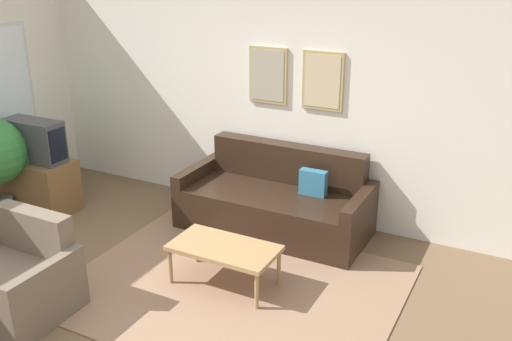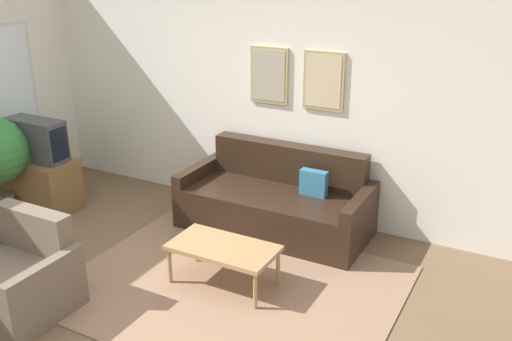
# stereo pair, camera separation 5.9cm
# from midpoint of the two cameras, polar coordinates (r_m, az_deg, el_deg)

# --- Properties ---
(ground_plane) EXTENTS (16.00, 16.00, 0.00)m
(ground_plane) POSITION_cam_midpoint_polar(r_m,az_deg,el_deg) (5.00, -14.39, -13.37)
(ground_plane) COLOR brown
(area_rug) EXTENTS (2.83, 2.25, 0.01)m
(area_rug) POSITION_cam_midpoint_polar(r_m,az_deg,el_deg) (5.14, -2.74, -11.55)
(area_rug) COLOR #937056
(area_rug) RESTS_ON ground_plane
(wall_back) EXTENTS (8.00, 0.09, 2.70)m
(wall_back) POSITION_cam_midpoint_polar(r_m,az_deg,el_deg) (6.32, -0.71, 8.00)
(wall_back) COLOR white
(wall_back) RESTS_ON ground_plane
(couch) EXTENTS (1.97, 0.90, 0.86)m
(couch) POSITION_cam_midpoint_polar(r_m,az_deg,el_deg) (6.03, 1.74, -3.24)
(couch) COLOR black
(couch) RESTS_ON ground_plane
(coffee_table) EXTENTS (0.94, 0.50, 0.38)m
(coffee_table) POSITION_cam_midpoint_polar(r_m,az_deg,el_deg) (5.02, -3.54, -7.91)
(coffee_table) COLOR #A87F51
(coffee_table) RESTS_ON ground_plane
(tv_stand) EXTENTS (0.79, 0.49, 0.60)m
(tv_stand) POSITION_cam_midpoint_polar(r_m,az_deg,el_deg) (6.94, -20.97, -1.36)
(tv_stand) COLOR brown
(tv_stand) RESTS_ON ground_plane
(tv) EXTENTS (0.71, 0.28, 0.47)m
(tv) POSITION_cam_midpoint_polar(r_m,az_deg,el_deg) (6.77, -21.53, 2.81)
(tv) COLOR #424247
(tv) RESTS_ON tv_stand
(armchair) EXTENTS (0.92, 0.76, 0.80)m
(armchair) POSITION_cam_midpoint_polar(r_m,az_deg,el_deg) (5.11, -23.31, -10.12)
(armchair) COLOR #6B5B4C
(armchair) RESTS_ON ground_plane
(potted_plant_by_window) EXTENTS (0.59, 0.59, 0.92)m
(potted_plant_by_window) POSITION_cam_midpoint_polar(r_m,az_deg,el_deg) (7.27, -21.08, 2.03)
(potted_plant_by_window) COLOR beige
(potted_plant_by_window) RESTS_ON ground_plane
(potted_plant_small) EXTENTS (0.64, 0.64, 1.00)m
(potted_plant_small) POSITION_cam_midpoint_polar(r_m,az_deg,el_deg) (7.01, -21.84, 1.84)
(potted_plant_small) COLOR beige
(potted_plant_small) RESTS_ON ground_plane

